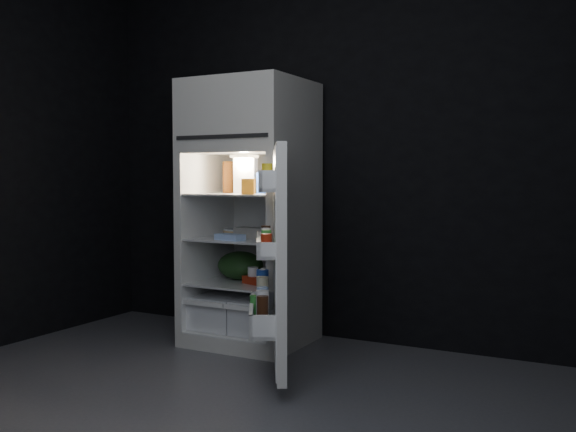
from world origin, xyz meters
The scene contains 17 objects.
floor centered at (0.00, 0.00, 0.00)m, with size 4.00×3.40×0.00m, color #545459.
wall_back centered at (0.00, 1.70, 1.35)m, with size 4.00×0.00×2.70m, color black.
refrigerator centered at (-0.58, 1.32, 0.96)m, with size 0.76×0.71×1.78m.
fridge_door centered at (-0.01, 0.62, 0.69)m, with size 0.53×0.72×1.22m.
milk_jug centered at (-0.61, 1.30, 1.15)m, with size 0.14×0.14×0.24m, color white.
mayo_jar centered at (-0.47, 1.30, 1.10)m, with size 0.10×0.10×0.14m, color #1E42A5.
jam_jar centered at (-0.35, 1.31, 1.09)m, with size 0.09×0.09×0.13m, color #321A0D.
amber_bottle centered at (-0.78, 1.34, 1.14)m, with size 0.07×0.07×0.22m, color #B45B1C.
small_carton centered at (-0.44, 1.06, 1.08)m, with size 0.08×0.06×0.10m, color orange.
egg_carton centered at (-0.51, 1.26, 0.76)m, with size 0.29×0.11×0.07m, color gray.
pie centered at (-0.67, 1.39, 0.75)m, with size 0.31×0.31×0.04m, color tan.
flat_package centered at (-0.59, 1.06, 0.75)m, with size 0.20×0.10×0.04m, color #97B6E9.
wrapped_pkg centered at (-0.38, 1.39, 0.75)m, with size 0.13×0.11×0.05m, color beige.
produce_bag centered at (-0.67, 1.32, 0.52)m, with size 0.33×0.28×0.20m, color #193815.
yogurt_tray centered at (-0.45, 1.21, 0.45)m, with size 0.24×0.13×0.05m, color #9A220D.
small_can_red centered at (-0.45, 1.45, 0.47)m, with size 0.07×0.07×0.09m, color #9A220D.
small_can_silver centered at (-0.31, 1.45, 0.47)m, with size 0.07×0.07×0.09m, color silver.
Camera 1 is at (1.69, -2.43, 1.13)m, focal length 40.00 mm.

